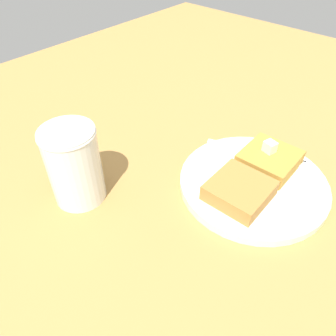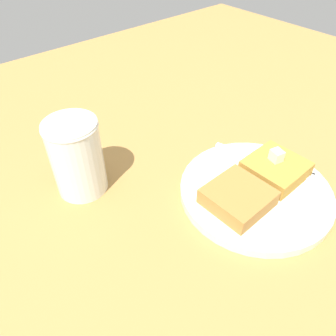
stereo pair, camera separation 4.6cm
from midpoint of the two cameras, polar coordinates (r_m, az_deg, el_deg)
table_surface at (r=60.02cm, az=15.25°, el=2.93°), size 123.81×123.81×2.15cm
plate at (r=50.10cm, az=17.53°, el=-3.96°), size 21.90×21.90×1.34cm
toast_slice_left at (r=52.01cm, az=20.62°, el=-0.21°), size 8.18×8.01×2.41cm
toast_slice_middle at (r=46.00cm, az=14.91°, el=-5.08°), size 8.18×8.01×2.41cm
butter_pat_primary at (r=51.12cm, az=20.86°, el=1.94°), size 1.90×2.02×1.71cm
fork at (r=54.49cm, az=19.51°, el=0.85°), size 6.46×15.62×0.36cm
syrup_jar at (r=47.16cm, az=-12.84°, el=1.26°), size 7.51×7.51×11.45cm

